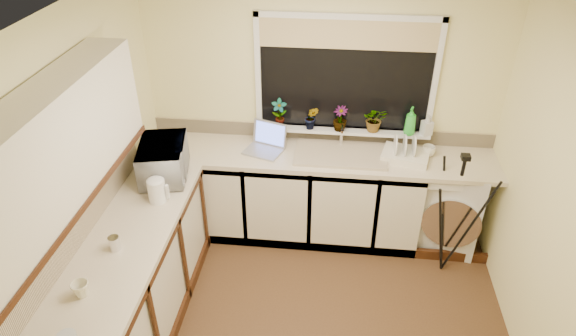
{
  "coord_description": "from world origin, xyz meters",
  "views": [
    {
      "loc": [
        0.15,
        -2.7,
        3.24
      ],
      "look_at": [
        -0.21,
        0.55,
        1.15
      ],
      "focal_mm": 31.29,
      "sensor_mm": 36.0,
      "label": 1
    }
  ],
  "objects_px": {
    "soap_bottle_clear": "(427,125)",
    "cup_back": "(428,151)",
    "laptop": "(266,143)",
    "soap_bottle_green": "(411,121)",
    "cup_left": "(81,289)",
    "kettle": "(157,191)",
    "washing_machine": "(446,201)",
    "plant_c": "(340,119)",
    "plant_d": "(375,119)",
    "plant_b": "(312,118)",
    "plant_a": "(279,113)",
    "microwave": "(164,160)",
    "steel_jar": "(114,243)",
    "dish_rack": "(405,155)",
    "tripod": "(453,216)"
  },
  "relations": [
    {
      "from": "tripod",
      "to": "plant_b",
      "type": "distance_m",
      "value": 1.5
    },
    {
      "from": "plant_d",
      "to": "plant_b",
      "type": "bearing_deg",
      "value": -177.83
    },
    {
      "from": "soap_bottle_green",
      "to": "cup_back",
      "type": "xyz_separation_m",
      "value": [
        0.18,
        -0.11,
        -0.24
      ]
    },
    {
      "from": "laptop",
      "to": "cup_back",
      "type": "xyz_separation_m",
      "value": [
        1.47,
        0.04,
        -0.02
      ]
    },
    {
      "from": "tripod",
      "to": "cup_left",
      "type": "xyz_separation_m",
      "value": [
        -2.53,
        -1.45,
        0.34
      ]
    },
    {
      "from": "tripod",
      "to": "steel_jar",
      "type": "relative_size",
      "value": 11.53
    },
    {
      "from": "dish_rack",
      "to": "cup_back",
      "type": "xyz_separation_m",
      "value": [
        0.21,
        0.07,
        0.02
      ]
    },
    {
      "from": "soap_bottle_clear",
      "to": "cup_left",
      "type": "xyz_separation_m",
      "value": [
        -2.32,
        -2.07,
        -0.2
      ]
    },
    {
      "from": "laptop",
      "to": "tripod",
      "type": "distance_m",
      "value": 1.75
    },
    {
      "from": "plant_a",
      "to": "microwave",
      "type": "bearing_deg",
      "value": -141.21
    },
    {
      "from": "steel_jar",
      "to": "soap_bottle_green",
      "type": "distance_m",
      "value": 2.68
    },
    {
      "from": "soap_bottle_green",
      "to": "cup_left",
      "type": "height_order",
      "value": "soap_bottle_green"
    },
    {
      "from": "washing_machine",
      "to": "cup_back",
      "type": "xyz_separation_m",
      "value": [
        -0.23,
        0.04,
        0.51
      ]
    },
    {
      "from": "soap_bottle_green",
      "to": "cup_left",
      "type": "bearing_deg",
      "value": -136.52
    },
    {
      "from": "kettle",
      "to": "washing_machine",
      "type": "bearing_deg",
      "value": 20.11
    },
    {
      "from": "kettle",
      "to": "steel_jar",
      "type": "bearing_deg",
      "value": -100.59
    },
    {
      "from": "kettle",
      "to": "soap_bottle_green",
      "type": "xyz_separation_m",
      "value": [
        2.02,
        1.04,
        0.19
      ]
    },
    {
      "from": "laptop",
      "to": "cup_back",
      "type": "distance_m",
      "value": 1.47
    },
    {
      "from": "laptop",
      "to": "soap_bottle_green",
      "type": "distance_m",
      "value": 1.32
    },
    {
      "from": "dish_rack",
      "to": "soap_bottle_clear",
      "type": "xyz_separation_m",
      "value": [
        0.18,
        0.19,
        0.22
      ]
    },
    {
      "from": "plant_b",
      "to": "cup_back",
      "type": "xyz_separation_m",
      "value": [
        1.07,
        -0.12,
        -0.22
      ]
    },
    {
      "from": "steel_jar",
      "to": "cup_back",
      "type": "height_order",
      "value": "steel_jar"
    },
    {
      "from": "microwave",
      "to": "plant_c",
      "type": "bearing_deg",
      "value": -76.26
    },
    {
      "from": "plant_d",
      "to": "cup_left",
      "type": "bearing_deg",
      "value": -131.61
    },
    {
      "from": "kettle",
      "to": "plant_a",
      "type": "relative_size",
      "value": 0.69
    },
    {
      "from": "steel_jar",
      "to": "plant_c",
      "type": "relative_size",
      "value": 0.45
    },
    {
      "from": "dish_rack",
      "to": "steel_jar",
      "type": "height_order",
      "value": "steel_jar"
    },
    {
      "from": "washing_machine",
      "to": "plant_d",
      "type": "bearing_deg",
      "value": 177.37
    },
    {
      "from": "microwave",
      "to": "washing_machine",
      "type": "bearing_deg",
      "value": -89.79
    },
    {
      "from": "tripod",
      "to": "plant_a",
      "type": "relative_size",
      "value": 4.55
    },
    {
      "from": "kettle",
      "to": "plant_b",
      "type": "relative_size",
      "value": 0.82
    },
    {
      "from": "laptop",
      "to": "cup_left",
      "type": "xyz_separation_m",
      "value": [
        -0.88,
        -1.9,
        -0.01
      ]
    },
    {
      "from": "tripod",
      "to": "plant_a",
      "type": "xyz_separation_m",
      "value": [
        -1.56,
        0.63,
        0.58
      ]
    },
    {
      "from": "kettle",
      "to": "soap_bottle_clear",
      "type": "height_order",
      "value": "soap_bottle_clear"
    },
    {
      "from": "laptop",
      "to": "tripod",
      "type": "height_order",
      "value": "tripod"
    },
    {
      "from": "washing_machine",
      "to": "microwave",
      "type": "xyz_separation_m",
      "value": [
        -2.48,
        -0.53,
        0.61
      ]
    },
    {
      "from": "washing_machine",
      "to": "plant_b",
      "type": "xyz_separation_m",
      "value": [
        -1.3,
        0.16,
        0.72
      ]
    },
    {
      "from": "washing_machine",
      "to": "steel_jar",
      "type": "distance_m",
      "value": 2.98
    },
    {
      "from": "plant_c",
      "to": "plant_d",
      "type": "bearing_deg",
      "value": 3.37
    },
    {
      "from": "steel_jar",
      "to": "cup_back",
      "type": "relative_size",
      "value": 0.87
    },
    {
      "from": "tripod",
      "to": "steel_jar",
      "type": "distance_m",
      "value": 2.72
    },
    {
      "from": "dish_rack",
      "to": "plant_a",
      "type": "bearing_deg",
      "value": -176.71
    },
    {
      "from": "kettle",
      "to": "plant_c",
      "type": "height_order",
      "value": "plant_c"
    },
    {
      "from": "plant_a",
      "to": "cup_left",
      "type": "bearing_deg",
      "value": -115.13
    },
    {
      "from": "soap_bottle_clear",
      "to": "cup_back",
      "type": "bearing_deg",
      "value": -78.54
    },
    {
      "from": "washing_machine",
      "to": "plant_b",
      "type": "distance_m",
      "value": 1.49
    },
    {
      "from": "kettle",
      "to": "microwave",
      "type": "relative_size",
      "value": 0.34
    },
    {
      "from": "dish_rack",
      "to": "tripod",
      "type": "xyz_separation_m",
      "value": [
        0.4,
        -0.42,
        -0.32
      ]
    },
    {
      "from": "washing_machine",
      "to": "kettle",
      "type": "bearing_deg",
      "value": -148.52
    },
    {
      "from": "plant_c",
      "to": "cup_back",
      "type": "bearing_deg",
      "value": -8.68
    }
  ]
}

